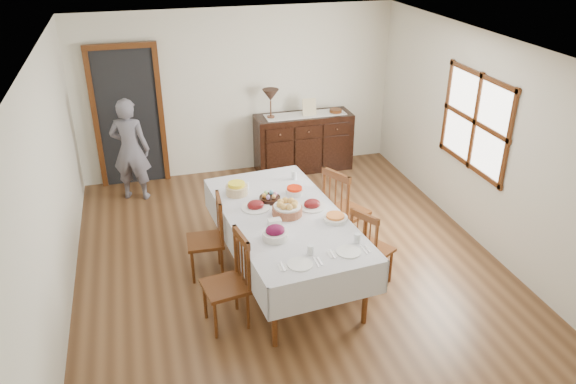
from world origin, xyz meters
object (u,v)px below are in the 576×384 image
object	(u,v)px
chair_left_far	(209,236)
chair_right_far	(343,209)
chair_left_near	(230,280)
dining_table	(284,223)
person	(130,146)
sideboard	(303,142)
chair_right_near	(369,247)
table_lamp	(271,96)

from	to	relation	value
chair_left_far	chair_right_far	bearing A→B (deg)	96.96
chair_left_near	chair_right_far	world-z (taller)	chair_right_far
dining_table	chair_left_near	xyz separation A→B (m)	(-0.73, -0.60, -0.22)
chair_left_far	person	world-z (taller)	person
dining_table	chair_left_far	distance (m)	0.91
chair_left_far	sideboard	xyz separation A→B (m)	(1.93, 2.60, -0.03)
chair_right_near	chair_left_far	bearing A→B (deg)	38.48
sideboard	chair_left_far	bearing A→B (deg)	-126.48
chair_left_far	table_lamp	size ratio (longest dim) A/B	2.15
chair_left_far	sideboard	world-z (taller)	chair_left_far
dining_table	chair_left_near	bearing A→B (deg)	-145.90
chair_left_far	table_lamp	bearing A→B (deg)	155.12
dining_table	sideboard	xyz separation A→B (m)	(1.12, 2.94, -0.27)
chair_left_near	table_lamp	distance (m)	3.86
sideboard	table_lamp	size ratio (longest dim) A/B	3.39
chair_right_near	sideboard	xyz separation A→B (m)	(0.23, 3.30, -0.02)
sideboard	chair_right_near	bearing A→B (deg)	-94.03
chair_left_far	table_lamp	world-z (taller)	table_lamp
dining_table	chair_left_far	bearing A→B (deg)	151.81
chair_left_near	table_lamp	size ratio (longest dim) A/B	2.23
chair_left_far	chair_right_far	xyz separation A→B (m)	(1.68, 0.11, 0.06)
chair_right_near	table_lamp	xyz separation A→B (m)	(-0.31, 3.30, 0.80)
chair_right_far	sideboard	distance (m)	2.51
chair_left_far	dining_table	bearing A→B (deg)	70.32
person	sideboard	bearing A→B (deg)	-154.81
dining_table	chair_right_far	size ratio (longest dim) A/B	2.31
table_lamp	chair_left_near	bearing A→B (deg)	-110.34
chair_left_near	person	xyz separation A→B (m)	(-0.86, 3.22, 0.30)
chair_left_near	chair_left_far	world-z (taller)	chair_left_near
dining_table	chair_right_far	world-z (taller)	chair_right_far
person	chair_right_far	bearing A→B (deg)	157.05
chair_left_near	chair_left_far	bearing A→B (deg)	175.03
chair_left_far	chair_right_near	distance (m)	1.83
chair_left_far	table_lamp	distance (m)	3.06
chair_left_near	chair_right_near	size ratio (longest dim) A/B	1.07
chair_left_near	person	bearing A→B (deg)	-174.25
table_lamp	dining_table	bearing A→B (deg)	-101.18
dining_table	table_lamp	size ratio (longest dim) A/B	5.54
sideboard	person	size ratio (longest dim) A/B	0.95
chair_right_far	sideboard	size ratio (longest dim) A/B	0.71
table_lamp	chair_right_near	bearing A→B (deg)	-84.68
person	table_lamp	size ratio (longest dim) A/B	3.56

